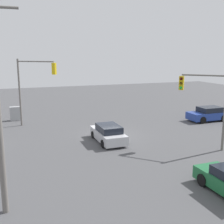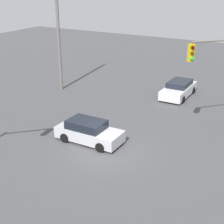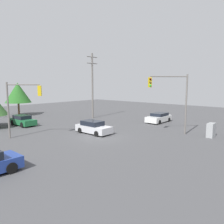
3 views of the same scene
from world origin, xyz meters
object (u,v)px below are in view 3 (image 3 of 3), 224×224
object	(u,v)px
sedan_white	(159,118)
sedan_silver	(93,127)
electrical_cabinet	(211,130)
sedan_green	(23,120)
traffic_signal_cross	(172,93)
traffic_signal_main	(22,100)

from	to	relation	value
sedan_white	sedan_silver	distance (m)	11.52
sedan_white	electrical_cabinet	world-z (taller)	electrical_cabinet
sedan_white	electrical_cabinet	bearing A→B (deg)	152.43
sedan_green	traffic_signal_cross	size ratio (longest dim) A/B	0.66
traffic_signal_main	traffic_signal_cross	distance (m)	15.79
sedan_silver	electrical_cabinet	distance (m)	12.66
traffic_signal_cross	electrical_cabinet	distance (m)	5.58
sedan_green	sedan_silver	size ratio (longest dim) A/B	1.01
sedan_silver	traffic_signal_cross	xyz separation A→B (m)	(-5.15, 6.93, 3.86)
traffic_signal_main	electrical_cabinet	size ratio (longest dim) A/B	3.84
sedan_white	traffic_signal_main	world-z (taller)	traffic_signal_main
sedan_green	sedan_silver	distance (m)	11.03
sedan_white	sedan_silver	xyz separation A→B (m)	(11.34, -2.02, 0.02)
sedan_green	traffic_signal_main	size ratio (longest dim) A/B	0.75
sedan_silver	traffic_signal_main	xyz separation A→B (m)	(6.26, -3.97, 3.25)
sedan_green	traffic_signal_main	xyz separation A→B (m)	(3.33, 6.66, 3.26)
sedan_green	electrical_cabinet	size ratio (longest dim) A/B	2.90
sedan_silver	electrical_cabinet	xyz separation A→B (m)	(-6.84, 10.65, 0.07)
sedan_green	traffic_signal_main	bearing A→B (deg)	63.41
traffic_signal_main	sedan_green	bearing A→B (deg)	108.13
sedan_white	sedan_green	world-z (taller)	sedan_green
traffic_signal_cross	sedan_green	bearing A→B (deg)	-22.23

